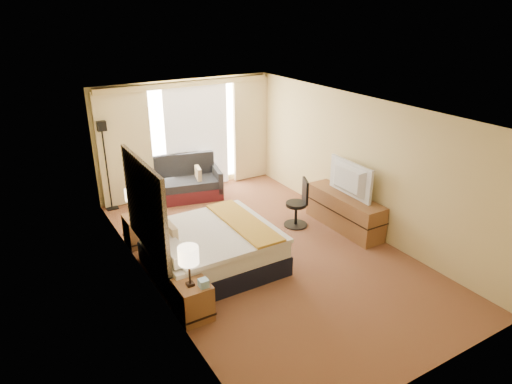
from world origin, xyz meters
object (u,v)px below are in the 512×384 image
nightstand_right (138,230)px  loveseat (186,184)px  desk_chair (299,205)px  lamp_left (188,256)px  bed (212,248)px  floor_lamp (104,148)px  nightstand_left (193,300)px  media_dresser (344,211)px  television (346,180)px  lamp_right (132,195)px

nightstand_right → loveseat: bearing=44.5°
nightstand_right → desk_chair: desk_chair is taller
nightstand_right → lamp_left: 2.64m
bed → floor_lamp: 3.55m
nightstand_left → media_dresser: (3.70, 1.05, 0.07)m
nightstand_right → television: bearing=-21.9°
loveseat → lamp_right: 2.34m
nightstand_right → media_dresser: (3.70, -1.45, 0.07)m
bed → lamp_left: lamp_left is taller
media_dresser → lamp_left: 3.95m
television → bed: bearing=91.7°
nightstand_right → loveseat: (1.62, 1.59, 0.04)m
bed → loveseat: (0.81, 3.04, -0.04)m
media_dresser → loveseat: bearing=124.4°
nightstand_right → lamp_right: lamp_right is taller
nightstand_left → nightstand_right: (0.00, 2.50, 0.00)m
media_dresser → lamp_right: (-3.73, 1.51, 0.61)m
nightstand_right → television: size_ratio=0.47×
desk_chair → lamp_left: (-3.02, -1.62, 0.58)m
media_dresser → bed: bed is taller
bed → television: bearing=-0.4°
desk_chair → television: (0.67, -0.56, 0.60)m
floor_lamp → television: 4.96m
loveseat → desk_chair: bearing=-48.3°
media_dresser → loveseat: size_ratio=1.06×
nightstand_right → bed: 1.66m
bed → loveseat: bed is taller
nightstand_right → bed: bearing=-60.8°
bed → lamp_right: lamp_right is taller
loveseat → lamp_left: size_ratio=2.83×
floor_lamp → desk_chair: floor_lamp is taller
floor_lamp → lamp_right: floor_lamp is taller
nightstand_left → loveseat: loveseat is taller
lamp_left → nightstand_right: bearing=89.2°
lamp_right → nightstand_left: bearing=-89.3°
loveseat → nightstand_left: bearing=-98.5°
lamp_left → television: television is taller
nightstand_left → nightstand_right: 2.50m
bed → floor_lamp: floor_lamp is taller
media_dresser → bed: (-2.89, 0.00, 0.01)m
media_dresser → television: (-0.05, -0.02, 0.69)m
bed → desk_chair: 2.24m
nightstand_right → loveseat: size_ratio=0.32×
lamp_left → lamp_right: size_ratio=1.13×
nightstand_left → lamp_right: size_ratio=1.03×
nightstand_right → lamp_left: size_ratio=0.92×
bed → lamp_right: size_ratio=3.78×
lamp_left → television: (3.69, 1.06, 0.02)m
bed → lamp_right: bearing=119.2°
nightstand_left → floor_lamp: 4.49m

